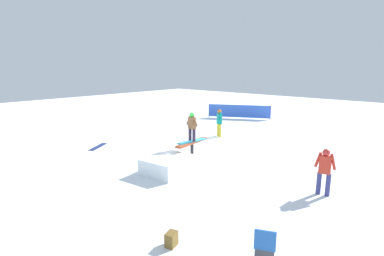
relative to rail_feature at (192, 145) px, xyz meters
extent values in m
plane|color=white|center=(0.00, 0.00, -0.76)|extent=(60.00, 60.00, 0.00)
cylinder|color=black|center=(0.00, 0.00, -0.34)|extent=(0.14, 0.14, 0.84)
cube|color=#A53F1E|center=(0.00, 0.00, 0.12)|extent=(2.05, 0.52, 0.08)
cube|color=white|center=(-1.66, -0.20, -0.44)|extent=(1.97, 1.70, 0.64)
cube|color=#2AADD5|center=(0.00, 0.00, 0.18)|extent=(1.54, 0.45, 0.03)
cylinder|color=#322437|center=(-0.01, -0.13, 0.46)|extent=(0.14, 0.14, 0.54)
cylinder|color=#322437|center=(0.01, 0.13, 0.46)|extent=(0.14, 0.14, 0.54)
cube|color=brown|center=(0.00, 0.00, 0.98)|extent=(0.24, 0.35, 0.50)
cylinder|color=brown|center=(-0.02, -0.20, 1.09)|extent=(0.11, 0.30, 0.46)
cylinder|color=brown|center=(0.02, 0.20, 1.09)|extent=(0.11, 0.30, 0.46)
sphere|color=green|center=(0.00, 0.00, 1.34)|extent=(0.21, 0.21, 0.21)
cylinder|color=navy|center=(0.31, -5.61, -0.38)|extent=(0.15, 0.15, 0.74)
cylinder|color=navy|center=(0.26, -5.34, -0.38)|extent=(0.15, 0.15, 0.74)
cube|color=red|center=(0.28, -5.48, 0.28)|extent=(0.28, 0.39, 0.59)
cylinder|color=red|center=(0.32, -5.70, 0.41)|extent=(0.13, 0.23, 0.52)
cylinder|color=red|center=(0.24, -5.26, 0.41)|extent=(0.13, 0.23, 0.52)
sphere|color=red|center=(0.28, -5.48, 0.69)|extent=(0.23, 0.23, 0.23)
cylinder|color=gold|center=(4.73, 2.10, -0.37)|extent=(0.16, 0.16, 0.78)
cylinder|color=gold|center=(4.56, 1.86, -0.37)|extent=(0.16, 0.16, 0.78)
cube|color=#0F9789|center=(4.64, 1.98, 0.33)|extent=(0.40, 0.44, 0.61)
cylinder|color=#0F9789|center=(4.78, 2.17, 0.47)|extent=(0.21, 0.24, 0.55)
cylinder|color=#0F9789|center=(4.51, 1.79, 0.47)|extent=(0.21, 0.24, 0.55)
sphere|color=orange|center=(4.64, 1.98, 0.76)|extent=(0.24, 0.24, 0.24)
cube|color=white|center=(2.40, 2.53, -0.74)|extent=(1.04, 1.19, 0.02)
cube|color=navy|center=(-1.44, 5.27, -0.74)|extent=(1.41, 1.00, 0.02)
cube|color=#3F3F44|center=(-3.96, -5.67, -0.54)|extent=(0.19, 0.37, 0.44)
cube|color=#245DAF|center=(-4.12, -5.75, -0.30)|extent=(0.58, 0.58, 0.04)
cube|color=#245DAF|center=(-4.30, -5.83, -0.08)|extent=(0.22, 0.41, 0.40)
cube|color=brown|center=(-5.00, -3.81, -0.59)|extent=(0.35, 0.30, 0.34)
cylinder|color=blue|center=(11.71, 2.32, -0.21)|extent=(0.06, 0.06, 1.10)
cylinder|color=blue|center=(9.45, 6.58, -0.21)|extent=(0.06, 0.06, 1.10)
cube|color=blue|center=(10.58, 4.45, -0.15)|extent=(2.27, 4.27, 0.99)
camera|label=1|loc=(-9.39, -8.37, 3.40)|focal=28.00mm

